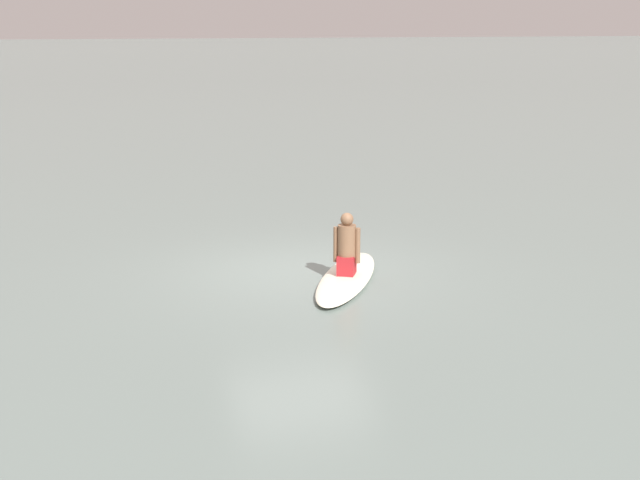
# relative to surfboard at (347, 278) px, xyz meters

# --- Properties ---
(ground_plane) EXTENTS (400.00, 400.00, 0.00)m
(ground_plane) POSITION_rel_surfboard_xyz_m (-0.62, 0.73, -0.06)
(ground_plane) COLOR slate
(surfboard) EXTENTS (2.24, 3.27, 0.13)m
(surfboard) POSITION_rel_surfboard_xyz_m (0.00, 0.00, 0.00)
(surfboard) COLOR silver
(surfboard) RESTS_ON ground
(person_paddler) EXTENTS (0.44, 0.44, 1.06)m
(person_paddler) POSITION_rel_surfboard_xyz_m (0.00, 0.00, 0.54)
(person_paddler) COLOR #A51E23
(person_paddler) RESTS_ON surfboard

